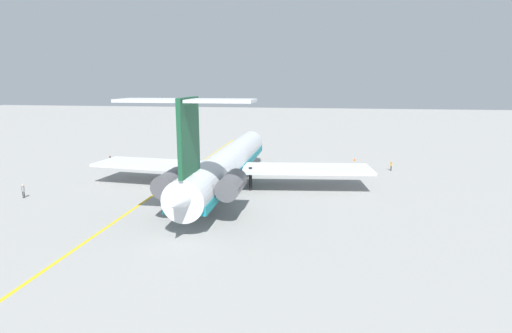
# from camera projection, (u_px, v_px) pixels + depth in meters

# --- Properties ---
(ground) EXTENTS (373.09, 373.09, 0.00)m
(ground) POSITION_uv_depth(u_px,v_px,m) (176.00, 186.00, 59.38)
(ground) COLOR gray
(main_jetliner) EXTENTS (45.43, 40.45, 13.26)m
(main_jetliner) POSITION_uv_depth(u_px,v_px,m) (226.00, 164.00, 57.10)
(main_jetliner) COLOR silver
(main_jetliner) RESTS_ON ground
(ground_crew_near_nose) EXTENTS (0.33, 0.30, 1.64)m
(ground_crew_near_nose) POSITION_uv_depth(u_px,v_px,m) (391.00, 165.00, 69.74)
(ground_crew_near_nose) COLOR black
(ground_crew_near_nose) RESTS_ON ground
(ground_crew_near_tail) EXTENTS (0.28, 0.36, 1.68)m
(ground_crew_near_tail) POSITION_uv_depth(u_px,v_px,m) (110.00, 159.00, 74.94)
(ground_crew_near_tail) COLOR black
(ground_crew_near_tail) RESTS_ON ground
(ground_crew_portside) EXTENTS (0.29, 0.42, 1.83)m
(ground_crew_portside) POSITION_uv_depth(u_px,v_px,m) (23.00, 189.00, 53.24)
(ground_crew_portside) COLOR black
(ground_crew_portside) RESTS_ON ground
(safety_cone_nose) EXTENTS (0.40, 0.40, 0.55)m
(safety_cone_nose) POSITION_uv_depth(u_px,v_px,m) (355.00, 159.00, 78.61)
(safety_cone_nose) COLOR #EA590F
(safety_cone_nose) RESTS_ON ground
(taxiway_centreline) EXTENTS (95.50, 2.54, 0.01)m
(taxiway_centreline) POSITION_uv_depth(u_px,v_px,m) (169.00, 184.00, 60.51)
(taxiway_centreline) COLOR gold
(taxiway_centreline) RESTS_ON ground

